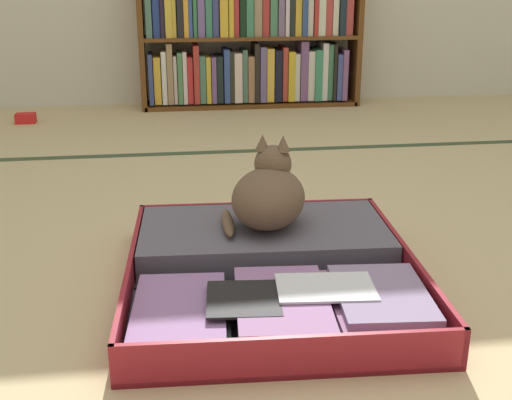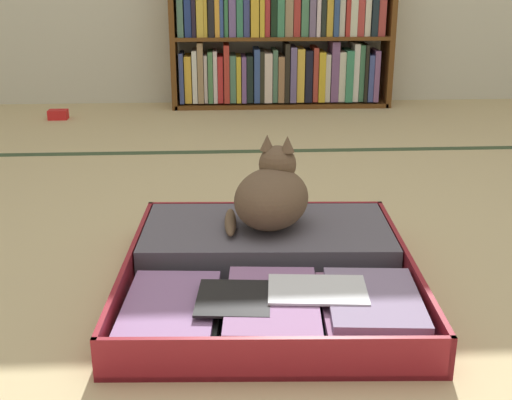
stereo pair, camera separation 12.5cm
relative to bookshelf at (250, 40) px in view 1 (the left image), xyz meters
name	(u,v)px [view 1 (the left image)]	position (x,y,z in m)	size (l,w,h in m)	color
ground_plane	(322,275)	(-0.09, -2.27, -0.38)	(10.00, 10.00, 0.00)	#CCB883
tatami_border	(258,150)	(-0.09, -1.01, -0.38)	(4.80, 0.05, 0.00)	#384C30
bookshelf	(250,40)	(0.00, 0.00, 0.00)	(1.26, 0.22, 0.79)	brown
open_suitcase	(272,267)	(-0.23, -2.29, -0.33)	(0.75, 0.82, 0.10)	maroon
black_cat	(269,195)	(-0.22, -2.13, -0.19)	(0.28, 0.31, 0.25)	brown
small_red_pouch	(26,118)	(-1.23, -0.30, -0.35)	(0.10, 0.07, 0.05)	red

